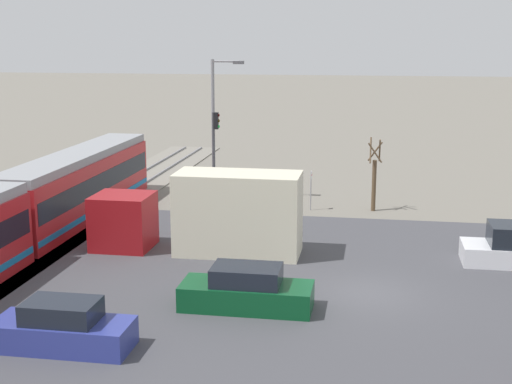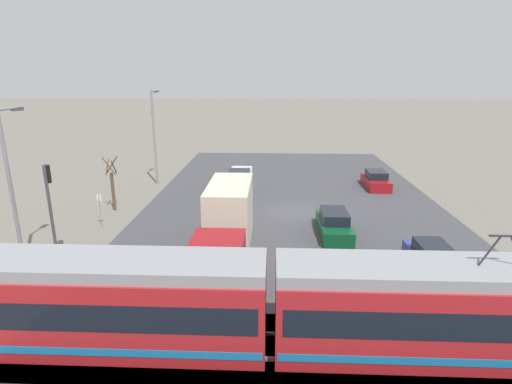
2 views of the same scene
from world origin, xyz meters
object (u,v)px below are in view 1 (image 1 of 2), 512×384
object	(u,v)px
street_tree	(374,178)
street_lamp_near_crossing	(216,120)
sedan_car_0	(247,291)
box_truck	(210,215)
no_parking_sign	(311,186)
traffic_light_pole	(215,146)
sedan_car_2	(63,329)
light_rail_tram	(6,221)

from	to	relation	value
street_tree	street_lamp_near_crossing	bearing A→B (deg)	82.43
sedan_car_0	street_lamp_near_crossing	xyz separation A→B (m)	(17.26, 4.94, 4.09)
box_truck	sedan_car_0	distance (m)	7.18
no_parking_sign	traffic_light_pole	bearing A→B (deg)	89.50
street_tree	no_parking_sign	size ratio (longest dim) A/B	1.83
traffic_light_pole	sedan_car_0	bearing A→B (deg)	-163.28
sedan_car_0	street_tree	bearing A→B (deg)	-15.35
sedan_car_0	street_lamp_near_crossing	world-z (taller)	street_lamp_near_crossing
sedan_car_2	no_parking_sign	distance (m)	20.71
traffic_light_pole	street_lamp_near_crossing	distance (m)	2.12
box_truck	traffic_light_pole	bearing A→B (deg)	11.29
street_lamp_near_crossing	street_tree	bearing A→B (deg)	-97.57
light_rail_tram	traffic_light_pole	xyz separation A→B (m)	(11.61, -6.69, 1.74)
box_truck	sedan_car_0	xyz separation A→B (m)	(-6.50, -2.87, -1.06)
sedan_car_0	no_parking_sign	world-z (taller)	no_parking_sign
no_parking_sign	box_truck	bearing A→B (deg)	157.46
street_lamp_near_crossing	no_parking_sign	world-z (taller)	street_lamp_near_crossing
box_truck	street_lamp_near_crossing	size ratio (longest dim) A/B	1.13
light_rail_tram	box_truck	xyz separation A→B (m)	(2.52, -8.51, -0.00)
light_rail_tram	traffic_light_pole	size ratio (longest dim) A/B	5.67
street_tree	light_rail_tram	bearing A→B (deg)	127.33
light_rail_tram	sedan_car_0	size ratio (longest dim) A/B	6.54
street_tree	street_lamp_near_crossing	size ratio (longest dim) A/B	0.49
traffic_light_pole	street_tree	distance (m)	9.24
sedan_car_0	street_tree	size ratio (longest dim) A/B	1.14
sedan_car_2	no_parking_sign	size ratio (longest dim) A/B	1.93
light_rail_tram	sedan_car_2	world-z (taller)	light_rail_tram
sedan_car_0	street_lamp_near_crossing	size ratio (longest dim) A/B	0.56
light_rail_tram	sedan_car_2	bearing A→B (deg)	-142.69
sedan_car_0	no_parking_sign	xyz separation A→B (m)	(15.55, -0.88, 0.65)
light_rail_tram	sedan_car_0	distance (m)	12.10
light_rail_tram	box_truck	size ratio (longest dim) A/B	3.27
street_tree	sedan_car_0	bearing A→B (deg)	164.65
light_rail_tram	sedan_car_2	distance (m)	10.44
light_rail_tram	traffic_light_pole	bearing A→B (deg)	-29.97
light_rail_tram	no_parking_sign	bearing A→B (deg)	-46.69
light_rail_tram	sedan_car_2	size ratio (longest dim) A/B	7.08
box_truck	traffic_light_pole	xyz separation A→B (m)	(9.09, 1.82, 1.74)
box_truck	sedan_car_0	bearing A→B (deg)	-156.18
box_truck	street_tree	size ratio (longest dim) A/B	2.29
traffic_light_pole	street_lamp_near_crossing	size ratio (longest dim) A/B	0.65
box_truck	no_parking_sign	xyz separation A→B (m)	(9.04, -3.75, -0.40)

